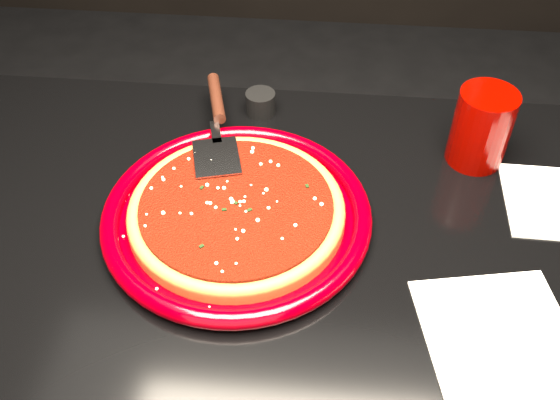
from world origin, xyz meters
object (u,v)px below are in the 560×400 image
object	(u,v)px
table	(288,392)
ramekin	(261,103)
pizza_server	(218,123)
cup	(481,128)
plate	(237,215)

from	to	relation	value
table	ramekin	bearing A→B (deg)	103.45
pizza_server	cup	bearing A→B (deg)	-13.64
ramekin	table	bearing A→B (deg)	-76.55
plate	ramekin	world-z (taller)	ramekin
table	plate	world-z (taller)	plate
pizza_server	cup	world-z (taller)	cup
plate	pizza_server	size ratio (longest dim) A/B	1.34
pizza_server	ramekin	xyz separation A→B (m)	(0.06, 0.10, -0.03)
cup	ramekin	world-z (taller)	cup
cup	ramekin	size ratio (longest dim) A/B	2.43
table	plate	bearing A→B (deg)	141.66
pizza_server	ramekin	distance (m)	0.12
plate	cup	world-z (taller)	cup
table	pizza_server	xyz separation A→B (m)	(-0.14, 0.23, 0.42)
cup	ramekin	xyz separation A→B (m)	(-0.36, 0.09, -0.04)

